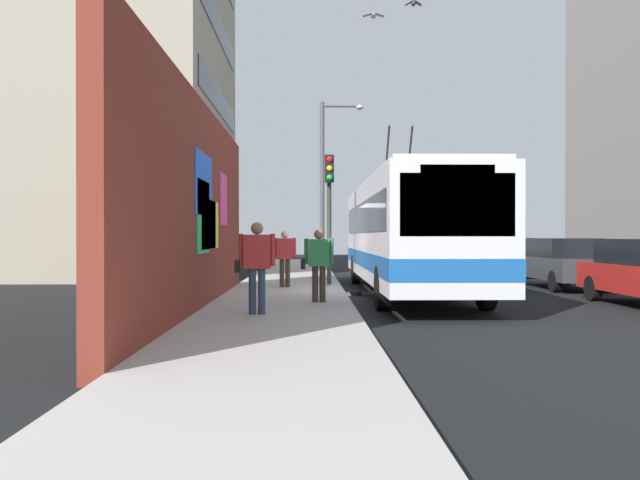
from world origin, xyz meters
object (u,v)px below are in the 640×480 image
city_bus (407,231)px  street_lamp (327,176)px  pedestrian_near_wall (257,260)px  pedestrian_at_curb (318,260)px  traffic_light (329,197)px  parked_car_white (502,256)px  parked_car_silver (465,252)px  pedestrian_midblock (284,254)px  parked_car_dark_gray (561,262)px

city_bus → street_lamp: (7.38, 2.07, 2.25)m
pedestrian_near_wall → pedestrian_at_curb: size_ratio=1.07×
pedestrian_near_wall → traffic_light: (7.49, -1.63, 1.66)m
street_lamp → parked_car_white: bearing=-83.1°
parked_car_white → pedestrian_at_curb: bearing=146.9°
parked_car_silver → traffic_light: traffic_light is taller
parked_car_silver → pedestrian_midblock: pedestrian_midblock is taller
street_lamp → traffic_light: bearing=179.2°
parked_car_silver → traffic_light: (-12.97, 7.35, 2.02)m
pedestrian_at_curb → parked_car_silver: bearing=-23.1°
pedestrian_midblock → pedestrian_near_wall: (-6.61, 0.28, 0.07)m
city_bus → parked_car_white: city_bus is taller
parked_car_silver → pedestrian_near_wall: 22.35m
parked_car_white → parked_car_dark_gray: bearing=-180.0°
city_bus → street_lamp: street_lamp is taller
parked_car_dark_gray → street_lamp: (5.35, 7.27, 3.21)m
city_bus → parked_car_white: bearing=-32.2°
pedestrian_near_wall → street_lamp: bearing=-7.4°
city_bus → parked_car_silver: size_ratio=2.89×
city_bus → pedestrian_midblock: size_ratio=7.59×
parked_car_dark_gray → parked_car_white: same height
parked_car_dark_gray → pedestrian_at_curb: bearing=126.2°
city_bus → traffic_light: (1.59, 2.15, 1.07)m
pedestrian_midblock → street_lamp: (6.67, -1.43, 2.93)m
parked_car_white → pedestrian_near_wall: bearing=147.6°
pedestrian_near_wall → pedestrian_at_curb: (2.24, -1.22, -0.08)m
pedestrian_at_curb → traffic_light: 5.54m
pedestrian_at_curb → city_bus: bearing=-35.0°
city_bus → pedestrian_at_curb: (-3.66, 2.56, -0.68)m
pedestrian_at_curb → street_lamp: street_lamp is taller
parked_car_dark_gray → parked_car_white: (6.23, 0.00, 0.00)m
city_bus → pedestrian_midblock: city_bus is taller
parked_car_dark_gray → pedestrian_near_wall: pedestrian_near_wall is taller
parked_car_silver → street_lamp: bearing=134.6°
city_bus → pedestrian_near_wall: bearing=147.4°
city_bus → pedestrian_at_curb: size_ratio=7.62×
parked_car_dark_gray → pedestrian_near_wall: bearing=131.4°
parked_car_dark_gray → pedestrian_at_curb: (-5.69, 7.76, 0.28)m
pedestrian_at_curb → traffic_light: (5.25, -0.41, 1.74)m
parked_car_white → pedestrian_near_wall: pedestrian_near_wall is taller
parked_car_silver → pedestrian_at_curb: (-18.21, 7.76, 0.28)m
parked_car_silver → pedestrian_midblock: size_ratio=2.62×
pedestrian_midblock → pedestrian_at_curb: 4.46m
pedestrian_midblock → city_bus: bearing=-101.4°
city_bus → pedestrian_at_curb: city_bus is taller
parked_car_silver → pedestrian_at_curb: bearing=156.9°
parked_car_silver → parked_car_white: bearing=-180.0°
parked_car_dark_gray → pedestrian_at_curb: pedestrian_at_curb is taller
city_bus → parked_car_white: (8.26, -5.20, -0.95)m
parked_car_white → pedestrian_midblock: (-7.55, 8.70, 0.28)m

